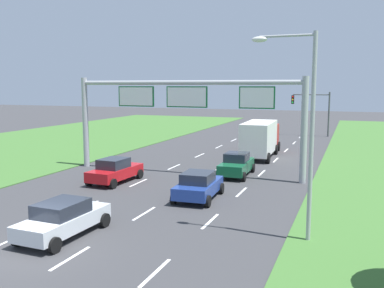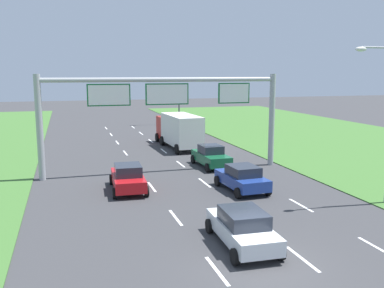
{
  "view_description": "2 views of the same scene",
  "coord_description": "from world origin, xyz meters",
  "px_view_note": "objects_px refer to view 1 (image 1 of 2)",
  "views": [
    {
      "loc": [
        11.39,
        -12.62,
        6.39
      ],
      "look_at": [
        0.8,
        15.28,
        2.3
      ],
      "focal_mm": 40.0,
      "sensor_mm": 36.0,
      "label": 1
    },
    {
      "loc": [
        -6.76,
        -13.64,
        7.08
      ],
      "look_at": [
        1.33,
        13.48,
        2.35
      ],
      "focal_mm": 40.0,
      "sensor_mm": 36.0,
      "label": 2
    }
  ],
  "objects_px": {
    "car_near_red": "(115,170)",
    "car_mid_lane": "(63,218)",
    "car_lead_silver": "(198,185)",
    "traffic_light_mast": "(313,106)",
    "street_lamp": "(303,118)",
    "box_truck": "(261,137)",
    "sign_gantry": "(185,106)",
    "car_far_ahead": "(236,165)"
  },
  "relations": [
    {
      "from": "car_near_red",
      "to": "sign_gantry",
      "type": "height_order",
      "value": "sign_gantry"
    },
    {
      "from": "car_near_red",
      "to": "traffic_light_mast",
      "type": "height_order",
      "value": "traffic_light_mast"
    },
    {
      "from": "car_near_red",
      "to": "car_lead_silver",
      "type": "bearing_deg",
      "value": -14.0
    },
    {
      "from": "box_truck",
      "to": "car_mid_lane",
      "type": "bearing_deg",
      "value": -100.83
    },
    {
      "from": "car_far_ahead",
      "to": "traffic_light_mast",
      "type": "height_order",
      "value": "traffic_light_mast"
    },
    {
      "from": "car_lead_silver",
      "to": "car_mid_lane",
      "type": "distance_m",
      "value": 8.43
    },
    {
      "from": "box_truck",
      "to": "traffic_light_mast",
      "type": "distance_m",
      "value": 18.49
    },
    {
      "from": "car_lead_silver",
      "to": "traffic_light_mast",
      "type": "height_order",
      "value": "traffic_light_mast"
    },
    {
      "from": "car_near_red",
      "to": "box_truck",
      "type": "xyz_separation_m",
      "value": [
        6.87,
        13.85,
        0.93
      ]
    },
    {
      "from": "sign_gantry",
      "to": "traffic_light_mast",
      "type": "height_order",
      "value": "sign_gantry"
    },
    {
      "from": "car_near_red",
      "to": "box_truck",
      "type": "bearing_deg",
      "value": 66.38
    },
    {
      "from": "traffic_light_mast",
      "to": "car_mid_lane",
      "type": "bearing_deg",
      "value": -98.8
    },
    {
      "from": "sign_gantry",
      "to": "traffic_light_mast",
      "type": "distance_m",
      "value": 28.53
    },
    {
      "from": "car_lead_silver",
      "to": "box_truck",
      "type": "bearing_deg",
      "value": 86.03
    },
    {
      "from": "car_far_ahead",
      "to": "sign_gantry",
      "type": "relative_size",
      "value": 0.26
    },
    {
      "from": "car_mid_lane",
      "to": "car_far_ahead",
      "type": "distance_m",
      "value": 15.09
    },
    {
      "from": "sign_gantry",
      "to": "street_lamp",
      "type": "distance_m",
      "value": 14.35
    },
    {
      "from": "car_far_ahead",
      "to": "car_mid_lane",
      "type": "bearing_deg",
      "value": -106.06
    },
    {
      "from": "box_truck",
      "to": "car_far_ahead",
      "type": "bearing_deg",
      "value": -91.36
    },
    {
      "from": "car_near_red",
      "to": "traffic_light_mast",
      "type": "distance_m",
      "value": 33.59
    },
    {
      "from": "traffic_light_mast",
      "to": "street_lamp",
      "type": "distance_m",
      "value": 38.76
    },
    {
      "from": "car_lead_silver",
      "to": "car_far_ahead",
      "type": "height_order",
      "value": "car_far_ahead"
    },
    {
      "from": "car_far_ahead",
      "to": "street_lamp",
      "type": "bearing_deg",
      "value": -65.4
    },
    {
      "from": "car_near_red",
      "to": "car_mid_lane",
      "type": "bearing_deg",
      "value": -68.44
    },
    {
      "from": "car_lead_silver",
      "to": "street_lamp",
      "type": "height_order",
      "value": "street_lamp"
    },
    {
      "from": "sign_gantry",
      "to": "street_lamp",
      "type": "height_order",
      "value": "street_lamp"
    },
    {
      "from": "street_lamp",
      "to": "car_lead_silver",
      "type": "bearing_deg",
      "value": 142.84
    },
    {
      "from": "car_mid_lane",
      "to": "car_lead_silver",
      "type": "bearing_deg",
      "value": 69.1
    },
    {
      "from": "car_mid_lane",
      "to": "street_lamp",
      "type": "xyz_separation_m",
      "value": [
        9.43,
        3.12,
        4.29
      ]
    },
    {
      "from": "sign_gantry",
      "to": "traffic_light_mast",
      "type": "relative_size",
      "value": 3.08
    },
    {
      "from": "car_lead_silver",
      "to": "box_truck",
      "type": "xyz_separation_m",
      "value": [
        0.24,
        15.85,
        0.95
      ]
    },
    {
      "from": "car_near_red",
      "to": "car_lead_silver",
      "type": "distance_m",
      "value": 6.92
    },
    {
      "from": "car_mid_lane",
      "to": "traffic_light_mast",
      "type": "height_order",
      "value": "traffic_light_mast"
    },
    {
      "from": "car_near_red",
      "to": "car_mid_lane",
      "type": "distance_m",
      "value": 10.31
    },
    {
      "from": "car_mid_lane",
      "to": "sign_gantry",
      "type": "relative_size",
      "value": 0.26
    },
    {
      "from": "car_mid_lane",
      "to": "box_truck",
      "type": "relative_size",
      "value": 0.53
    },
    {
      "from": "car_mid_lane",
      "to": "box_truck",
      "type": "bearing_deg",
      "value": 83.63
    },
    {
      "from": "car_far_ahead",
      "to": "box_truck",
      "type": "relative_size",
      "value": 0.52
    },
    {
      "from": "car_far_ahead",
      "to": "traffic_light_mast",
      "type": "xyz_separation_m",
      "value": [
        2.77,
        27.11,
        3.05
      ]
    },
    {
      "from": "car_lead_silver",
      "to": "traffic_light_mast",
      "type": "bearing_deg",
      "value": 81.6
    },
    {
      "from": "car_far_ahead",
      "to": "street_lamp",
      "type": "height_order",
      "value": "street_lamp"
    },
    {
      "from": "box_truck",
      "to": "sign_gantry",
      "type": "distance_m",
      "value": 10.75
    }
  ]
}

